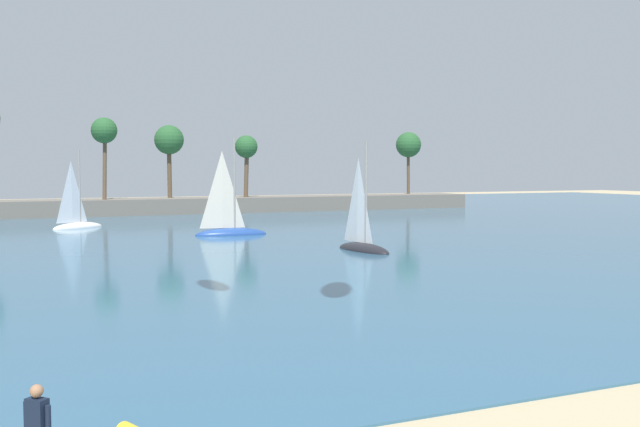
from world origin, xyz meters
name	(u,v)px	position (x,y,z in m)	size (l,w,h in m)	color
sea	(62,227)	(0.00, 63.66, 0.03)	(220.00, 109.47, 0.06)	#33607F
palm_headland	(51,194)	(0.20, 78.45, 2.39)	(101.85, 6.63, 12.32)	slate
sailboat_near_shore	(230,226)	(10.93, 49.57, 0.78)	(5.61, 2.11, 7.96)	#234793
sailboat_mid_bay	(363,240)	(15.24, 36.03, 0.70)	(2.07, 5.06, 7.13)	black
sailboat_far_left	(77,220)	(1.04, 61.33, 0.70)	(4.94, 3.83, 7.11)	white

